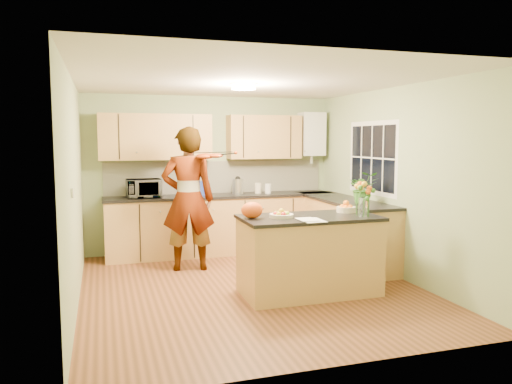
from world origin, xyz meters
name	(u,v)px	position (x,y,z in m)	size (l,w,h in m)	color
floor	(251,288)	(0.00, 0.00, 0.00)	(4.50, 4.50, 0.00)	#583219
ceiling	(251,81)	(0.00, 0.00, 2.50)	(4.00, 4.50, 0.02)	silver
wall_back	(211,174)	(0.00, 2.25, 1.25)	(4.00, 0.02, 2.50)	#9BAE7C
wall_front	(334,213)	(0.00, -2.25, 1.25)	(4.00, 0.02, 2.50)	#9BAE7C
wall_left	(74,192)	(-2.00, 0.00, 1.25)	(0.02, 4.50, 2.50)	#9BAE7C
wall_right	(396,182)	(2.00, 0.00, 1.25)	(0.02, 4.50, 2.50)	#9BAE7C
back_counter	(222,224)	(0.10, 1.95, 0.47)	(3.64, 0.62, 0.94)	#B88A49
right_counter	(344,230)	(1.70, 0.85, 0.47)	(0.62, 2.24, 0.94)	#B88A49
splashback	(217,177)	(0.10, 2.23, 1.20)	(3.60, 0.02, 0.52)	white
upper_cabinets	(202,137)	(-0.18, 2.08, 1.85)	(3.20, 0.34, 0.70)	#B88A49
boiler	(312,134)	(1.70, 2.09, 1.90)	(0.40, 0.30, 0.86)	white
window_right	(372,158)	(1.99, 0.60, 1.55)	(0.01, 1.30, 1.05)	white
light_switch	(73,193)	(-1.99, -0.60, 1.30)	(0.02, 0.09, 0.09)	white
ceiling_lamp	(244,87)	(0.00, 0.30, 2.46)	(0.30, 0.30, 0.07)	#FFEABF
peninsula_island	(309,255)	(0.59, -0.41, 0.46)	(1.61, 0.83, 0.92)	#B88A49
fruit_dish	(281,214)	(0.24, -0.41, 0.96)	(0.27, 0.27, 0.10)	beige
orange_bowl	(346,208)	(1.14, -0.26, 0.98)	(0.23, 0.23, 0.14)	beige
flower_vase	(364,189)	(1.19, -0.59, 1.24)	(0.26, 0.26, 0.48)	silver
orange_bag	(252,210)	(-0.09, -0.36, 1.02)	(0.25, 0.21, 0.19)	#E14C12
papers	(312,220)	(0.49, -0.71, 0.93)	(0.24, 0.32, 0.01)	white
violinist	(188,199)	(-0.58, 1.09, 0.99)	(0.72, 0.48, 1.99)	tan
violin	(205,156)	(-0.38, 0.87, 1.59)	(0.60, 0.24, 0.12)	#551B05
microwave	(144,188)	(-1.11, 1.92, 1.08)	(0.50, 0.34, 0.28)	white
blue_box	(195,189)	(-0.33, 1.93, 1.05)	(0.28, 0.20, 0.22)	navy
kettle	(238,186)	(0.37, 1.98, 1.07)	(0.18, 0.18, 0.33)	silver
jar_cream	(258,188)	(0.72, 1.98, 1.02)	(0.11, 0.11, 0.17)	beige
jar_white	(268,189)	(0.86, 1.90, 1.02)	(0.10, 0.10, 0.16)	white
potted_plant	(363,188)	(1.70, 0.31, 1.16)	(0.39, 0.34, 0.44)	#367125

